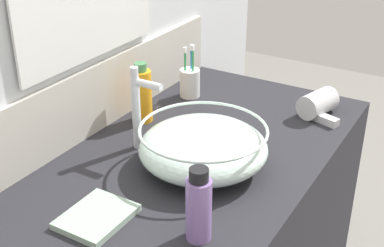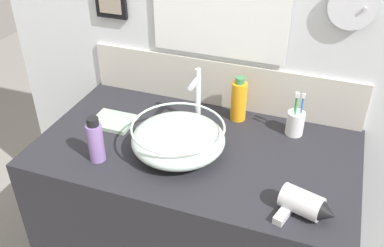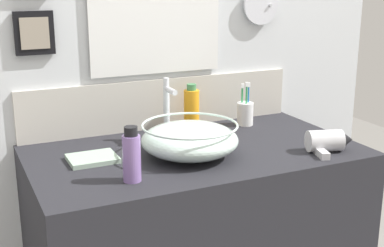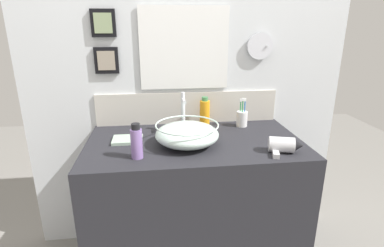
% 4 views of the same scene
% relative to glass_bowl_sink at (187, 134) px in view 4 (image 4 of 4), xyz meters
% --- Properties ---
extents(vanity_counter, '(1.18, 0.66, 0.83)m').
position_rel_glass_bowl_sink_xyz_m(vanity_counter, '(0.05, 0.05, -0.48)').
color(vanity_counter, '#232328').
rests_on(vanity_counter, ground).
extents(back_panel, '(2.02, 0.09, 2.49)m').
position_rel_glass_bowl_sink_xyz_m(back_panel, '(0.05, 0.41, 0.35)').
color(back_panel, silver).
rests_on(back_panel, ground).
extents(glass_bowl_sink, '(0.34, 0.34, 0.12)m').
position_rel_glass_bowl_sink_xyz_m(glass_bowl_sink, '(0.00, 0.00, 0.00)').
color(glass_bowl_sink, silver).
rests_on(glass_bowl_sink, vanity_counter).
extents(faucet, '(0.02, 0.10, 0.24)m').
position_rel_glass_bowl_sink_xyz_m(faucet, '(0.00, 0.20, 0.07)').
color(faucet, silver).
rests_on(faucet, vanity_counter).
extents(hair_drier, '(0.18, 0.14, 0.08)m').
position_rel_glass_bowl_sink_xyz_m(hair_drier, '(0.47, -0.16, -0.02)').
color(hair_drier, silver).
rests_on(hair_drier, vanity_counter).
extents(toothbrush_cup, '(0.07, 0.07, 0.18)m').
position_rel_glass_bowl_sink_xyz_m(toothbrush_cup, '(0.37, 0.26, -0.01)').
color(toothbrush_cup, white).
rests_on(toothbrush_cup, vanity_counter).
extents(shampoo_bottle, '(0.06, 0.06, 0.19)m').
position_rel_glass_bowl_sink_xyz_m(shampoo_bottle, '(0.14, 0.30, 0.03)').
color(shampoo_bottle, orange).
rests_on(shampoo_bottle, vanity_counter).
extents(spray_bottle, '(0.06, 0.06, 0.17)m').
position_rel_glass_bowl_sink_xyz_m(spray_bottle, '(-0.25, -0.13, 0.02)').
color(spray_bottle, '#8C6BB2').
rests_on(spray_bottle, vanity_counter).
extents(hand_towel, '(0.16, 0.13, 0.02)m').
position_rel_glass_bowl_sink_xyz_m(hand_towel, '(-0.32, 0.09, -0.05)').
color(hand_towel, '#99B29E').
rests_on(hand_towel, vanity_counter).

